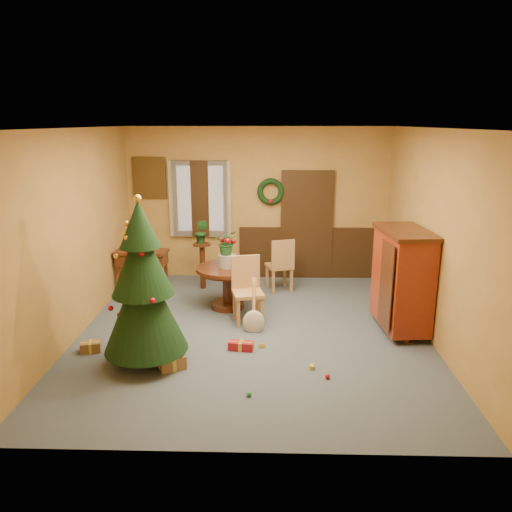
{
  "coord_description": "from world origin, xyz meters",
  "views": [
    {
      "loc": [
        0.24,
        -6.75,
        2.98
      ],
      "look_at": [
        0.04,
        0.4,
        1.05
      ],
      "focal_mm": 35.0,
      "sensor_mm": 36.0,
      "label": 1
    }
  ],
  "objects_px": {
    "dining_table": "(227,279)",
    "christmas_tree": "(143,287)",
    "chair_near": "(247,287)",
    "sideboard": "(402,278)",
    "writing_desk": "(142,261)"
  },
  "relations": [
    {
      "from": "dining_table",
      "to": "writing_desk",
      "type": "height_order",
      "value": "writing_desk"
    },
    {
      "from": "writing_desk",
      "to": "sideboard",
      "type": "bearing_deg",
      "value": -19.72
    },
    {
      "from": "christmas_tree",
      "to": "writing_desk",
      "type": "relative_size",
      "value": 2.34
    },
    {
      "from": "writing_desk",
      "to": "sideboard",
      "type": "height_order",
      "value": "sideboard"
    },
    {
      "from": "dining_table",
      "to": "sideboard",
      "type": "height_order",
      "value": "sideboard"
    },
    {
      "from": "christmas_tree",
      "to": "sideboard",
      "type": "relative_size",
      "value": 1.43
    },
    {
      "from": "christmas_tree",
      "to": "sideboard",
      "type": "height_order",
      "value": "christmas_tree"
    },
    {
      "from": "dining_table",
      "to": "chair_near",
      "type": "distance_m",
      "value": 0.65
    },
    {
      "from": "dining_table",
      "to": "chair_near",
      "type": "bearing_deg",
      "value": -58.0
    },
    {
      "from": "dining_table",
      "to": "sideboard",
      "type": "relative_size",
      "value": 0.67
    },
    {
      "from": "chair_near",
      "to": "christmas_tree",
      "type": "height_order",
      "value": "christmas_tree"
    },
    {
      "from": "chair_near",
      "to": "dining_table",
      "type": "bearing_deg",
      "value": 122.0
    },
    {
      "from": "christmas_tree",
      "to": "writing_desk",
      "type": "distance_m",
      "value": 2.75
    },
    {
      "from": "dining_table",
      "to": "christmas_tree",
      "type": "bearing_deg",
      "value": -113.63
    },
    {
      "from": "christmas_tree",
      "to": "writing_desk",
      "type": "bearing_deg",
      "value": 104.87
    }
  ]
}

